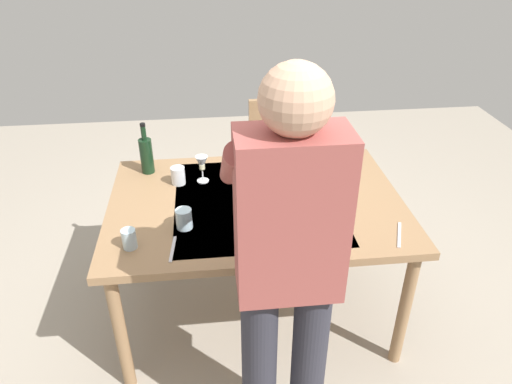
{
  "coord_description": "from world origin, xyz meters",
  "views": [
    {
      "loc": [
        0.23,
        2.06,
        2.04
      ],
      "look_at": [
        0.0,
        0.0,
        0.8
      ],
      "focal_mm": 33.44,
      "sensor_mm": 36.0,
      "label": 1
    }
  ],
  "objects_px": {
    "water_cup_near_left": "(184,219)",
    "chair_near": "(279,157)",
    "wine_glass_left": "(202,164)",
    "water_cup_far_left": "(320,229)",
    "water_cup_near_right": "(178,176)",
    "water_cup_far_right": "(129,239)",
    "dining_table": "(256,212)",
    "person_server": "(287,266)",
    "serving_bowl_pasta": "(312,171)",
    "wine_bottle": "(146,154)",
    "dinner_plate_near": "(271,226)"
  },
  "relations": [
    {
      "from": "wine_glass_left",
      "to": "water_cup_near_left",
      "type": "bearing_deg",
      "value": 77.92
    },
    {
      "from": "dining_table",
      "to": "dinner_plate_near",
      "type": "xyz_separation_m",
      "value": [
        -0.05,
        0.24,
        0.08
      ]
    },
    {
      "from": "water_cup_near_right",
      "to": "water_cup_far_right",
      "type": "height_order",
      "value": "water_cup_near_right"
    },
    {
      "from": "water_cup_near_right",
      "to": "serving_bowl_pasta",
      "type": "xyz_separation_m",
      "value": [
        -0.74,
        0.01,
        -0.02
      ]
    },
    {
      "from": "wine_bottle",
      "to": "wine_glass_left",
      "type": "distance_m",
      "value": 0.34
    },
    {
      "from": "wine_bottle",
      "to": "water_cup_far_left",
      "type": "height_order",
      "value": "wine_bottle"
    },
    {
      "from": "water_cup_near_right",
      "to": "water_cup_far_right",
      "type": "bearing_deg",
      "value": 70.24
    },
    {
      "from": "wine_glass_left",
      "to": "water_cup_far_left",
      "type": "relative_size",
      "value": 1.59
    },
    {
      "from": "chair_near",
      "to": "water_cup_near_left",
      "type": "xyz_separation_m",
      "value": [
        0.62,
        1.1,
        0.27
      ]
    },
    {
      "from": "chair_near",
      "to": "wine_bottle",
      "type": "height_order",
      "value": "wine_bottle"
    },
    {
      "from": "water_cup_far_right",
      "to": "dinner_plate_near",
      "type": "xyz_separation_m",
      "value": [
        -0.64,
        -0.09,
        -0.04
      ]
    },
    {
      "from": "dining_table",
      "to": "serving_bowl_pasta",
      "type": "distance_m",
      "value": 0.41
    },
    {
      "from": "person_server",
      "to": "water_cup_far_right",
      "type": "relative_size",
      "value": 18.22
    },
    {
      "from": "water_cup_far_right",
      "to": "dinner_plate_near",
      "type": "relative_size",
      "value": 0.4
    },
    {
      "from": "water_cup_near_left",
      "to": "water_cup_far_left",
      "type": "height_order",
      "value": "water_cup_near_left"
    },
    {
      "from": "chair_near",
      "to": "dinner_plate_near",
      "type": "bearing_deg",
      "value": 79.28
    },
    {
      "from": "water_cup_near_left",
      "to": "chair_near",
      "type": "bearing_deg",
      "value": -119.41
    },
    {
      "from": "serving_bowl_pasta",
      "to": "wine_bottle",
      "type": "bearing_deg",
      "value": -9.91
    },
    {
      "from": "chair_near",
      "to": "wine_bottle",
      "type": "distance_m",
      "value": 1.04
    },
    {
      "from": "water_cup_far_left",
      "to": "serving_bowl_pasta",
      "type": "relative_size",
      "value": 0.32
    },
    {
      "from": "dining_table",
      "to": "chair_near",
      "type": "xyz_separation_m",
      "value": [
        -0.26,
        -0.9,
        -0.15
      ]
    },
    {
      "from": "dining_table",
      "to": "water_cup_near_right",
      "type": "distance_m",
      "value": 0.47
    },
    {
      "from": "wine_bottle",
      "to": "dining_table",
      "type": "bearing_deg",
      "value": 146.99
    },
    {
      "from": "water_cup_far_right",
      "to": "chair_near",
      "type": "bearing_deg",
      "value": -124.89
    },
    {
      "from": "water_cup_near_left",
      "to": "water_cup_far_right",
      "type": "bearing_deg",
      "value": 28.28
    },
    {
      "from": "person_server",
      "to": "wine_glass_left",
      "type": "xyz_separation_m",
      "value": [
        0.29,
        -1.01,
        -0.11
      ]
    },
    {
      "from": "wine_glass_left",
      "to": "water_cup_far_right",
      "type": "xyz_separation_m",
      "value": [
        0.33,
        0.56,
        -0.06
      ]
    },
    {
      "from": "wine_glass_left",
      "to": "water_cup_far_left",
      "type": "xyz_separation_m",
      "value": [
        -0.52,
        0.58,
        -0.06
      ]
    },
    {
      "from": "wine_bottle",
      "to": "water_cup_near_right",
      "type": "xyz_separation_m",
      "value": [
        -0.17,
        0.15,
        -0.06
      ]
    },
    {
      "from": "dining_table",
      "to": "water_cup_near_left",
      "type": "xyz_separation_m",
      "value": [
        0.36,
        0.2,
        0.12
      ]
    },
    {
      "from": "water_cup_far_right",
      "to": "water_cup_near_left",
      "type": "bearing_deg",
      "value": -151.72
    },
    {
      "from": "water_cup_near_left",
      "to": "water_cup_near_right",
      "type": "relative_size",
      "value": 1.01
    },
    {
      "from": "chair_near",
      "to": "person_server",
      "type": "relative_size",
      "value": 0.54
    },
    {
      "from": "wine_glass_left",
      "to": "chair_near",
      "type": "bearing_deg",
      "value": -128.22
    },
    {
      "from": "person_server",
      "to": "serving_bowl_pasta",
      "type": "distance_m",
      "value": 1.06
    },
    {
      "from": "person_server",
      "to": "dinner_plate_near",
      "type": "xyz_separation_m",
      "value": [
        -0.02,
        -0.54,
        -0.21
      ]
    },
    {
      "from": "person_server",
      "to": "water_cup_far_left",
      "type": "xyz_separation_m",
      "value": [
        -0.23,
        -0.44,
        -0.17
      ]
    },
    {
      "from": "water_cup_far_left",
      "to": "water_cup_far_right",
      "type": "bearing_deg",
      "value": -1.24
    },
    {
      "from": "water_cup_far_right",
      "to": "dining_table",
      "type": "bearing_deg",
      "value": -151.18
    },
    {
      "from": "wine_glass_left",
      "to": "water_cup_far_right",
      "type": "height_order",
      "value": "wine_glass_left"
    },
    {
      "from": "water_cup_far_left",
      "to": "dining_table",
      "type": "bearing_deg",
      "value": -53.99
    },
    {
      "from": "chair_near",
      "to": "person_server",
      "type": "bearing_deg",
      "value": 81.92
    },
    {
      "from": "dining_table",
      "to": "wine_bottle",
      "type": "distance_m",
      "value": 0.71
    },
    {
      "from": "water_cup_near_left",
      "to": "wine_glass_left",
      "type": "bearing_deg",
      "value": -102.08
    },
    {
      "from": "wine_bottle",
      "to": "dinner_plate_near",
      "type": "height_order",
      "value": "wine_bottle"
    },
    {
      "from": "wine_glass_left",
      "to": "person_server",
      "type": "bearing_deg",
      "value": 106.0
    },
    {
      "from": "wine_bottle",
      "to": "water_cup_far_right",
      "type": "relative_size",
      "value": 3.19
    },
    {
      "from": "chair_near",
      "to": "wine_glass_left",
      "type": "xyz_separation_m",
      "value": [
        0.53,
        0.67,
        0.32
      ]
    },
    {
      "from": "person_server",
      "to": "serving_bowl_pasta",
      "type": "xyz_separation_m",
      "value": [
        -0.31,
        -1.0,
        -0.18
      ]
    },
    {
      "from": "dining_table",
      "to": "water_cup_near_left",
      "type": "relative_size",
      "value": 15.39
    }
  ]
}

